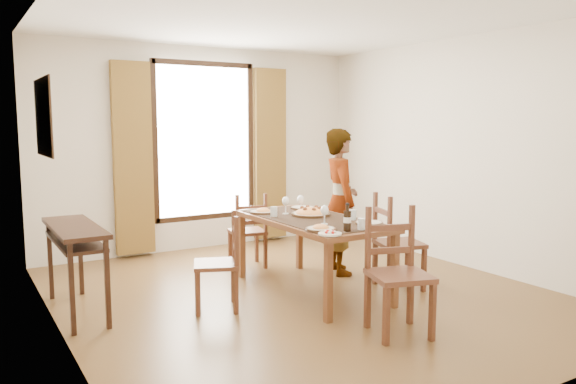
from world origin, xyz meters
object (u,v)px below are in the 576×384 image
console_table (75,238)px  pasta_platter (311,211)px  dining_table (312,225)px  man (340,202)px

console_table → pasta_platter: (2.23, -0.42, 0.12)m
dining_table → console_table: bearing=165.7°
dining_table → pasta_platter: size_ratio=4.41×
pasta_platter → console_table: bearing=169.2°
console_table → pasta_platter: size_ratio=3.00×
console_table → man: (2.83, -0.13, 0.13)m
console_table → pasta_platter: 2.28m
console_table → man: 2.84m
dining_table → man: size_ratio=1.08×
pasta_platter → man: bearing=26.6°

